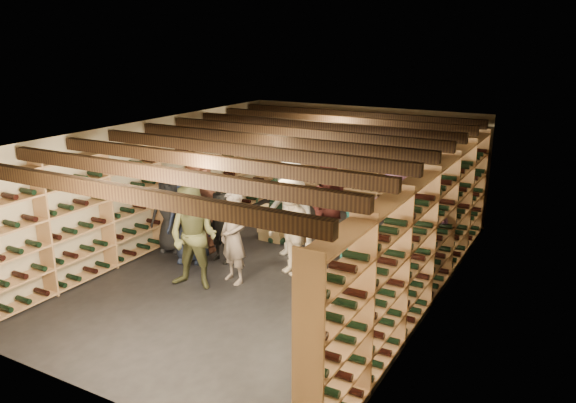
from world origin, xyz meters
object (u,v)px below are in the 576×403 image
(person_5, at_px, (200,204))
(person_1, at_px, (221,220))
(crate_stack_left, at_px, (295,228))
(person_10, at_px, (278,203))
(crate_loose, at_px, (367,242))
(crate_stack_right, at_px, (273,224))
(person_9, at_px, (289,209))
(person_11, at_px, (397,216))
(person_2, at_px, (194,237))
(person_3, at_px, (291,226))
(person_0, at_px, (170,213))
(person_6, at_px, (190,216))
(person_8, at_px, (330,209))
(person_4, at_px, (352,253))
(person_7, at_px, (233,237))
(person_12, at_px, (387,243))

(person_5, bearing_deg, person_1, -1.04)
(crate_stack_left, height_order, person_10, person_10)
(crate_loose, bearing_deg, crate_stack_right, -161.86)
(crate_stack_left, distance_m, crate_loose, 1.43)
(person_9, bearing_deg, person_11, 23.66)
(person_2, relative_size, person_9, 0.96)
(person_2, height_order, person_3, person_2)
(person_0, height_order, person_6, person_6)
(person_5, distance_m, person_11, 3.60)
(person_3, relative_size, person_6, 1.01)
(crate_stack_left, relative_size, person_8, 0.33)
(person_11, bearing_deg, person_4, -101.35)
(person_7, bearing_deg, person_11, 60.45)
(person_3, xyz_separation_m, person_9, (-0.43, 0.69, 0.05))
(person_7, height_order, person_11, person_11)
(person_0, distance_m, person_3, 2.48)
(person_0, relative_size, person_11, 0.79)
(crate_loose, xyz_separation_m, person_1, (-2.00, -1.98, 0.69))
(person_8, bearing_deg, person_11, -11.22)
(person_5, distance_m, person_8, 2.41)
(person_6, bearing_deg, person_5, 90.98)
(person_3, xyz_separation_m, person_4, (1.29, -0.47, -0.06))
(crate_stack_left, xyz_separation_m, person_5, (-1.32, -1.28, 0.65))
(person_11, bearing_deg, person_1, -161.50)
(person_10, bearing_deg, crate_stack_right, 169.11)
(person_12, bearing_deg, person_2, -132.85)
(person_5, distance_m, person_12, 3.61)
(person_7, bearing_deg, person_4, 27.25)
(crate_loose, relative_size, person_8, 0.29)
(person_1, distance_m, person_8, 2.00)
(person_2, relative_size, person_6, 1.02)
(crate_loose, relative_size, person_2, 0.29)
(crate_stack_right, xyz_separation_m, person_2, (0.03, -2.48, 0.51))
(person_1, bearing_deg, person_10, 83.49)
(person_7, height_order, person_10, person_7)
(person_10, relative_size, person_11, 0.82)
(person_2, bearing_deg, person_7, 37.99)
(person_7, height_order, person_12, person_7)
(crate_loose, bearing_deg, person_11, -43.10)
(person_8, bearing_deg, person_4, -62.30)
(person_0, xyz_separation_m, person_4, (3.77, -0.31, 0.04))
(person_5, distance_m, person_9, 1.68)
(crate_loose, bearing_deg, person_1, -135.35)
(person_3, relative_size, person_7, 1.08)
(crate_stack_right, height_order, person_4, person_4)
(person_6, relative_size, person_8, 0.98)
(person_1, height_order, person_7, person_7)
(person_11, bearing_deg, crate_stack_right, 171.09)
(crate_stack_left, bearing_deg, crate_loose, 16.79)
(crate_stack_right, height_order, person_9, person_9)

